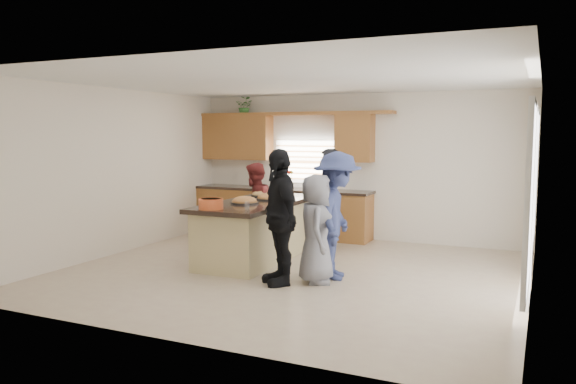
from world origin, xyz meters
The scene contains 18 objects.
floor centered at (0.00, 0.00, 0.00)m, with size 6.50×6.50×0.00m, color #C8B594.
room_shell centered at (0.00, 0.00, 1.90)m, with size 6.52×6.02×2.81m.
back_cabinetry centered at (-1.47, 2.73, 0.91)m, with size 4.08×0.66×2.46m.
right_wall_glazing centered at (3.22, -0.13, 1.34)m, with size 0.06×4.00×2.25m.
island centered at (-0.87, 0.59, 0.45)m, with size 1.19×2.72×0.95m.
platter_front centered at (-0.90, 0.22, 0.98)m, with size 0.44×0.44×0.18m.
platter_mid centered at (-0.79, 0.84, 0.98)m, with size 0.40×0.40×0.16m.
platter_back centered at (-1.14, 1.29, 0.98)m, with size 0.39×0.39×0.16m.
salad_bowl centered at (-1.03, -0.55, 1.04)m, with size 0.36×0.36×0.15m.
clear_cup centered at (-0.54, -0.35, 1.01)m, with size 0.07×0.07×0.11m, color white.
plate_stack centered at (-0.99, 1.56, 0.97)m, with size 0.22×0.22×0.05m, color #B799DE.
flower_vase centered at (-0.77, 1.62, 1.17)m, with size 0.14×0.14×0.43m.
potted_plant centered at (-2.32, 2.82, 2.59)m, with size 0.35×0.30×0.38m, color #397930.
woman_left_back centered at (-0.05, 1.62, 0.89)m, with size 0.65×0.43×1.78m, color black.
woman_left_mid centered at (-1.27, 1.26, 0.77)m, with size 0.74×0.58×1.53m, color maroon.
woman_left_front centered at (0.11, -0.63, 0.92)m, with size 1.08×0.45×1.84m, color black.
woman_right_back centered at (0.72, -0.03, 0.90)m, with size 1.16×0.67×1.79m, color navy.
woman_right_front centered at (0.54, -0.37, 0.75)m, with size 0.73×0.48×1.50m, color slate.
Camera 1 is at (3.34, -7.40, 2.05)m, focal length 35.00 mm.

